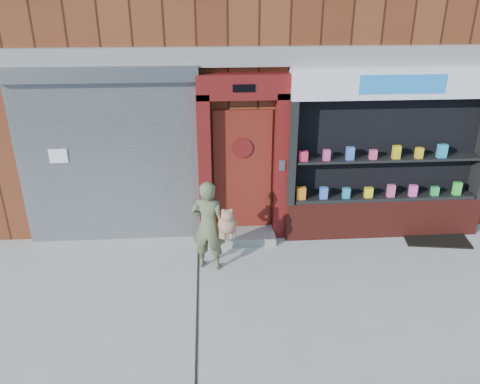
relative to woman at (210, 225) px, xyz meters
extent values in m
plane|color=#9E9E99|center=(1.33, -0.86, -0.75)|extent=(80.00, 80.00, 0.00)
cube|color=gray|center=(1.33, 1.06, 2.40)|extent=(12.00, 0.16, 0.30)
cube|color=gray|center=(-1.67, 1.08, 0.65)|extent=(3.00, 0.10, 2.80)
cube|color=slate|center=(-1.67, 1.02, 2.17)|extent=(3.10, 0.30, 0.24)
cube|color=white|center=(-2.47, 1.01, 0.85)|extent=(0.30, 0.01, 0.24)
cube|color=#520E0E|center=(-0.07, 1.00, 0.55)|extent=(0.22, 0.28, 2.60)
cube|color=#520E0E|center=(1.23, 1.00, 0.55)|extent=(0.22, 0.28, 2.60)
cube|color=#520E0E|center=(0.58, 1.00, 1.95)|extent=(1.50, 0.28, 0.40)
cube|color=black|center=(0.58, 0.85, 1.95)|extent=(0.35, 0.01, 0.12)
cube|color=maroon|center=(0.58, 1.11, 0.45)|extent=(1.00, 0.06, 2.20)
cylinder|color=black|center=(0.58, 1.07, 0.90)|extent=(0.28, 0.02, 0.28)
cylinder|color=#520E0E|center=(0.58, 1.06, 0.90)|extent=(0.34, 0.02, 0.34)
cube|color=gray|center=(0.58, 0.84, -0.68)|extent=(1.10, 0.55, 0.15)
cube|color=slate|center=(1.23, 0.85, 0.65)|extent=(0.10, 0.02, 0.18)
cube|color=maroon|center=(3.08, 0.94, -0.40)|extent=(3.50, 0.40, 0.70)
cube|color=black|center=(1.39, 0.94, 0.85)|extent=(0.12, 0.40, 1.80)
cube|color=black|center=(3.08, 1.12, 0.85)|extent=(3.30, 0.03, 1.80)
cube|color=black|center=(3.08, 0.94, -0.02)|extent=(3.20, 0.36, 0.06)
cube|color=black|center=(3.08, 0.94, 0.70)|extent=(3.20, 0.36, 0.04)
cube|color=white|center=(3.08, 0.94, 2.00)|extent=(3.50, 0.40, 0.50)
cube|color=blue|center=(3.08, 0.73, 2.00)|extent=(1.40, 0.01, 0.30)
cube|color=orange|center=(1.58, 0.86, 0.12)|extent=(0.16, 0.09, 0.22)
cube|color=#3D6AD2|center=(1.98, 0.86, 0.11)|extent=(0.13, 0.09, 0.21)
cube|color=teal|center=(2.38, 0.86, 0.10)|extent=(0.12, 0.09, 0.19)
cube|color=yellow|center=(2.78, 0.86, 0.10)|extent=(0.13, 0.09, 0.18)
cube|color=#E04A8A|center=(3.18, 0.86, 0.12)|extent=(0.13, 0.09, 0.22)
cube|color=#F250AA|center=(3.58, 0.86, 0.11)|extent=(0.13, 0.09, 0.20)
cube|color=green|center=(3.98, 0.86, 0.09)|extent=(0.12, 0.09, 0.16)
cube|color=green|center=(4.38, 0.86, 0.12)|extent=(0.13, 0.09, 0.23)
cube|color=#E82949|center=(1.58, 0.86, 0.80)|extent=(0.15, 0.09, 0.17)
cube|color=#D44686|center=(1.98, 0.86, 0.81)|extent=(0.11, 0.09, 0.18)
cube|color=blue|center=(2.38, 0.86, 0.83)|extent=(0.13, 0.09, 0.22)
cube|color=#DC4971|center=(2.78, 0.86, 0.80)|extent=(0.12, 0.09, 0.16)
cube|color=gold|center=(3.18, 0.86, 0.83)|extent=(0.13, 0.09, 0.23)
cube|color=yellow|center=(3.58, 0.86, 0.81)|extent=(0.12, 0.09, 0.18)
cube|color=#2591BA|center=(3.98, 0.86, 0.83)|extent=(0.16, 0.09, 0.23)
imported|color=#58613F|center=(-0.03, 0.01, -0.01)|extent=(0.62, 0.49, 1.48)
sphere|color=#96644B|center=(0.26, -0.10, 0.06)|extent=(0.29, 0.29, 0.29)
sphere|color=#96644B|center=(0.26, -0.15, 0.23)|extent=(0.19, 0.19, 0.19)
sphere|color=#96644B|center=(0.20, -0.15, 0.31)|extent=(0.07, 0.07, 0.07)
sphere|color=#96644B|center=(0.32, -0.15, 0.31)|extent=(0.07, 0.07, 0.07)
cylinder|color=#96644B|center=(0.16, -0.10, -0.09)|extent=(0.07, 0.07, 0.17)
cylinder|color=#96644B|center=(0.36, -0.10, -0.09)|extent=(0.07, 0.07, 0.17)
cylinder|color=#96644B|center=(0.20, -0.12, -0.09)|extent=(0.07, 0.07, 0.17)
cylinder|color=#96644B|center=(0.32, -0.12, -0.09)|extent=(0.07, 0.07, 0.17)
cube|color=black|center=(4.04, 0.69, -0.74)|extent=(1.21, 0.93, 0.03)
camera|label=1|loc=(0.00, -6.46, 3.38)|focal=35.00mm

